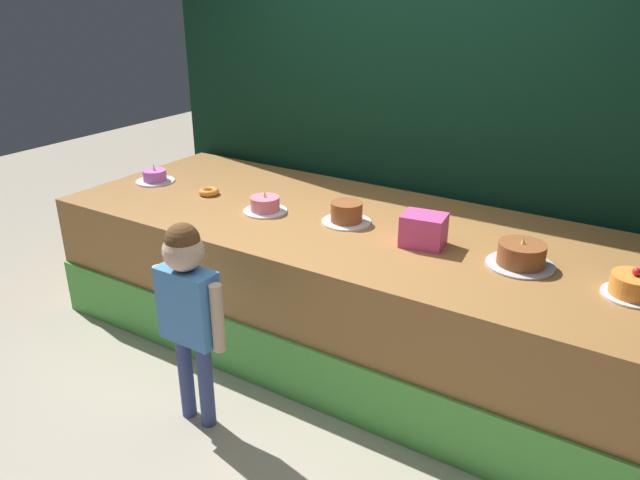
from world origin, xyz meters
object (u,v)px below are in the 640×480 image
(donut, at_px, (209,192))
(cake_far_right, at_px, (633,286))
(cake_center, at_px, (347,213))
(child_figure, at_px, (188,299))
(cake_right, at_px, (521,255))
(cake_left, at_px, (265,205))
(cake_far_left, at_px, (155,177))
(pink_box, at_px, (424,230))

(donut, bearing_deg, cake_far_right, -1.00)
(donut, xyz_separation_m, cake_far_right, (2.54, -0.04, 0.03))
(donut, bearing_deg, cake_center, 2.89)
(cake_center, xyz_separation_m, cake_far_right, (1.53, -0.10, -0.01))
(child_figure, height_order, cake_far_right, child_figure)
(cake_center, bearing_deg, cake_right, -2.50)
(cake_left, bearing_deg, cake_far_right, 0.40)
(cake_center, bearing_deg, cake_left, -167.83)
(cake_far_left, distance_m, cake_center, 1.53)
(cake_center, distance_m, cake_far_right, 1.53)
(pink_box, relative_size, cake_center, 0.77)
(cake_right, bearing_deg, cake_far_left, 179.95)
(pink_box, height_order, cake_far_right, pink_box)
(cake_left, bearing_deg, cake_far_left, 176.20)
(pink_box, distance_m, cake_far_left, 2.04)
(child_figure, xyz_separation_m, cake_far_right, (1.78, 0.96, 0.14))
(donut, xyz_separation_m, cake_left, (0.51, -0.06, 0.02))
(cake_right, distance_m, cake_far_right, 0.51)
(cake_center, bearing_deg, donut, -177.11)
(cake_left, xyz_separation_m, cake_right, (1.53, 0.07, 0.01))
(child_figure, bearing_deg, cake_far_right, 28.29)
(child_figure, height_order, cake_right, child_figure)
(cake_right, relative_size, cake_far_right, 1.28)
(child_figure, xyz_separation_m, cake_right, (1.27, 1.01, 0.15))
(cake_far_left, bearing_deg, cake_right, -0.05)
(cake_center, bearing_deg, child_figure, -103.65)
(cake_left, distance_m, cake_right, 1.53)
(cake_far_left, bearing_deg, donut, -1.03)
(child_figure, xyz_separation_m, cake_center, (0.26, 1.05, 0.15))
(donut, bearing_deg, pink_box, -0.65)
(child_figure, distance_m, cake_left, 0.99)
(pink_box, xyz_separation_m, cake_center, (-0.51, 0.07, -0.03))
(cake_far_left, xyz_separation_m, cake_far_right, (3.05, -0.05, 0.01))
(child_figure, relative_size, cake_far_right, 4.20)
(cake_left, distance_m, cake_center, 0.52)
(pink_box, height_order, cake_center, pink_box)
(pink_box, distance_m, cake_far_right, 1.02)
(cake_left, height_order, cake_right, cake_right)
(cake_left, bearing_deg, pink_box, 2.31)
(pink_box, bearing_deg, cake_left, -177.69)
(child_figure, bearing_deg, cake_right, 38.43)
(cake_far_left, height_order, cake_center, cake_far_left)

